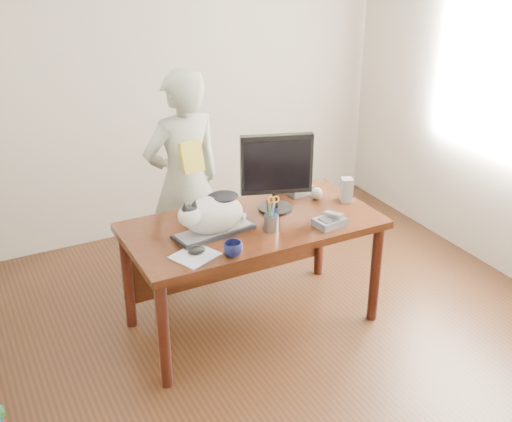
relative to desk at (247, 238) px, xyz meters
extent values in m
plane|color=black|center=(0.00, -0.68, -0.60)|extent=(4.50, 4.50, 0.00)
plane|color=silver|center=(0.00, 1.57, 0.75)|extent=(4.00, 0.00, 4.00)
cube|color=black|center=(0.00, -0.08, 0.12)|extent=(1.60, 0.80, 0.05)
cylinder|color=black|center=(-0.74, -0.42, -0.25)|extent=(0.07, 0.07, 0.70)
cylinder|color=black|center=(0.74, -0.42, -0.25)|extent=(0.07, 0.07, 0.70)
cylinder|color=black|center=(-0.74, 0.26, -0.25)|extent=(0.07, 0.07, 0.70)
cylinder|color=black|center=(0.74, 0.26, -0.25)|extent=(0.07, 0.07, 0.70)
cube|color=black|center=(0.00, 0.28, -0.20)|extent=(1.45, 0.03, 0.50)
cube|color=black|center=(-0.28, -0.11, 0.16)|extent=(0.52, 0.26, 0.02)
cube|color=#9F9FA4|center=(-0.28, -0.11, 0.18)|extent=(0.49, 0.22, 0.01)
ellipsoid|color=white|center=(-0.28, -0.11, 0.28)|extent=(0.41, 0.29, 0.23)
ellipsoid|color=white|center=(-0.45, -0.16, 0.33)|extent=(0.16, 0.15, 0.13)
ellipsoid|color=black|center=(-0.45, -0.16, 0.37)|extent=(0.11, 0.10, 0.05)
cone|color=black|center=(-0.48, -0.17, 0.40)|extent=(0.07, 0.07, 0.08)
cone|color=black|center=(-0.42, -0.16, 0.40)|extent=(0.07, 0.07, 0.08)
ellipsoid|color=black|center=(-0.21, -0.10, 0.38)|extent=(0.22, 0.19, 0.05)
cylinder|color=white|center=(-0.10, -0.03, 0.20)|extent=(0.13, 0.15, 0.05)
cylinder|color=black|center=(0.22, 0.02, 0.16)|extent=(0.29, 0.29, 0.02)
cylinder|color=black|center=(0.22, 0.02, 0.22)|extent=(0.06, 0.06, 0.10)
cube|color=black|center=(0.21, 0.00, 0.47)|extent=(0.45, 0.20, 0.39)
cube|color=black|center=(0.21, -0.02, 0.47)|extent=(0.40, 0.14, 0.33)
cylinder|color=gray|center=(0.05, -0.23, 0.20)|extent=(0.10, 0.10, 0.10)
cylinder|color=black|center=(0.04, -0.21, 0.28)|extent=(0.03, 0.03, 0.15)
cylinder|color=blue|center=(0.07, -0.24, 0.28)|extent=(0.03, 0.03, 0.15)
cylinder|color=red|center=(0.06, -0.21, 0.28)|extent=(0.01, 0.04, 0.15)
cylinder|color=#1C8D37|center=(0.04, -0.24, 0.28)|extent=(0.02, 0.03, 0.15)
cylinder|color=silver|center=(0.06, -0.23, 0.29)|extent=(0.02, 0.03, 0.11)
cylinder|color=silver|center=(0.07, -0.24, 0.29)|extent=(0.02, 0.02, 0.11)
torus|color=orange|center=(0.05, -0.23, 0.35)|extent=(0.05, 0.02, 0.05)
torus|color=orange|center=(0.08, -0.24, 0.35)|extent=(0.05, 0.02, 0.05)
cube|color=silver|center=(-0.49, -0.31, 0.15)|extent=(0.30, 0.29, 0.01)
ellipsoid|color=black|center=(-0.47, -0.29, 0.17)|extent=(0.13, 0.11, 0.04)
imported|color=black|center=(-0.29, -0.41, 0.19)|extent=(0.15, 0.15, 0.09)
cube|color=#5A5A5F|center=(0.41, -0.34, 0.17)|extent=(0.20, 0.16, 0.05)
cube|color=#424144|center=(0.38, -0.35, 0.20)|extent=(0.08, 0.10, 0.01)
cube|color=silver|center=(0.45, -0.32, 0.21)|extent=(0.07, 0.16, 0.05)
cube|color=gray|center=(0.71, -0.08, 0.23)|extent=(0.10, 0.10, 0.16)
sphere|color=beige|center=(0.55, 0.04, 0.19)|extent=(0.08, 0.08, 0.08)
cube|color=#4F1715|center=(-0.11, 0.18, 0.16)|extent=(0.22, 0.17, 0.03)
cube|color=#52301C|center=(-0.10, 0.18, 0.19)|extent=(0.18, 0.14, 0.03)
cube|color=silver|center=(-0.12, 0.18, 0.22)|extent=(0.14, 0.12, 0.02)
cube|color=#5A5A5F|center=(0.48, 0.22, 0.18)|extent=(0.19, 0.24, 0.06)
cube|color=#424144|center=(0.49, 0.19, 0.21)|extent=(0.12, 0.12, 0.01)
imported|color=beige|center=(-0.19, 0.61, 0.20)|extent=(0.63, 0.45, 1.61)
cube|color=gold|center=(-0.19, 0.44, 0.45)|extent=(0.16, 0.11, 0.21)
camera|label=1|loc=(-1.64, -3.30, 1.94)|focal=45.00mm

